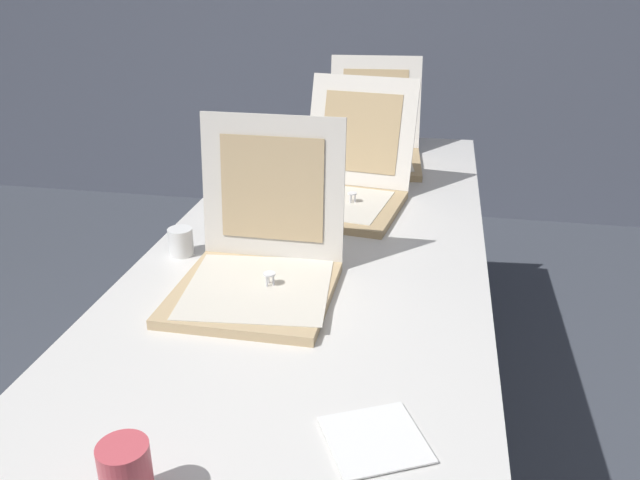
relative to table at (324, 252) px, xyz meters
The scene contains 8 objects.
table is the anchor object (origin of this frame).
pizza_box_front 0.36m from the table, 105.68° to the right, with size 0.36×0.39×0.37m.
pizza_box_middle 0.27m from the table, 85.89° to the left, with size 0.41×0.50×0.35m.
pizza_box_back 0.73m from the table, 85.80° to the left, with size 0.39×0.49×0.35m.
cup_white_mid 0.31m from the table, 163.91° to the left, with size 0.06×0.06×0.07m, color white.
cup_white_near_center 0.39m from the table, 151.11° to the right, with size 0.06×0.06×0.07m, color white.
cup_printed_front 0.99m from the table, 95.66° to the right, with size 0.07×0.07×0.10m, color #D14C56.
napkin_pile 0.82m from the table, 74.32° to the right, with size 0.20×0.20×0.01m.
Camera 1 is at (0.29, -1.00, 1.45)m, focal length 36.53 mm.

